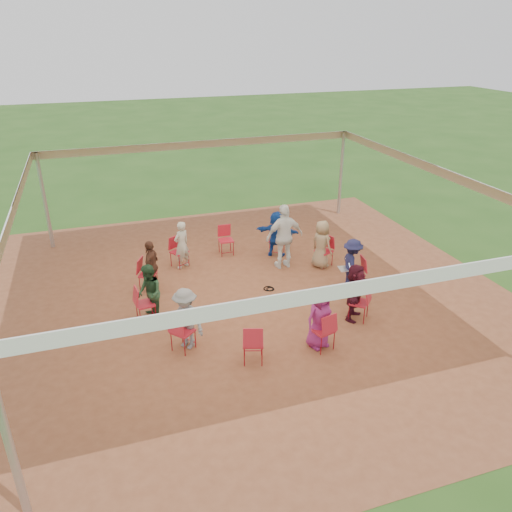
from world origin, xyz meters
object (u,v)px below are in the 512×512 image
object	(u,v)px
chair_9	(323,330)
person_seated_6	(186,319)
chair_4	(179,252)
chair_5	(148,274)
chair_7	(183,332)
person_seated_1	(322,244)
chair_8	(253,343)
chair_0	(356,273)
chair_3	(226,240)
person_seated_5	(149,293)
chair_6	(145,304)
person_seated_2	(276,234)
cable_coil	(269,289)
person_seated_0	(352,265)
person_seated_4	(151,266)
chair_2	(277,240)
person_seated_8	(355,292)
chair_1	(324,251)
person_seated_7	(320,318)
chair_10	(359,303)
standing_person	(284,237)
laptop	(346,266)
person_seated_3	(182,245)

from	to	relation	value
chair_9	person_seated_6	xyz separation A→B (m)	(-2.74, 0.97, 0.26)
chair_4	chair_5	distance (m)	1.55
chair_7	person_seated_1	size ratio (longest dim) A/B	0.64
chair_5	chair_8	xyz separation A→B (m)	(1.65, -3.82, 0.00)
chair_0	chair_3	xyz separation A→B (m)	(-2.66, 3.20, 0.00)
person_seated_5	person_seated_6	size ratio (longest dim) A/B	1.00
chair_6	chair_9	xyz separation A→B (m)	(3.45, -2.32, 0.00)
person_seated_2	cable_coil	world-z (taller)	person_seated_2
chair_7	person_seated_2	world-z (taller)	person_seated_2
chair_4	person_seated_0	bearing A→B (deg)	113.96
chair_0	person_seated_4	size ratio (longest dim) A/B	0.64
person_seated_6	chair_2	bearing A→B (deg)	98.37
person_seated_4	person_seated_8	bearing A→B (deg)	81.82
person_seated_1	person_seated_5	bearing A→B (deg)	81.82
chair_1	person_seated_1	bearing A→B (deg)	90.00
chair_0	chair_9	xyz separation A→B (m)	(-1.99, -2.21, 0.00)
person_seated_4	person_seated_7	distance (m)	4.79
chair_1	person_seated_7	xyz separation A→B (m)	(-1.84, -3.63, 0.26)
chair_2	chair_9	world-z (taller)	same
person_seated_1	cable_coil	size ratio (longest dim) A/B	4.22
chair_1	chair_5	bearing A→B (deg)	65.45
chair_8	chair_6	bearing A→B (deg)	147.27
chair_1	chair_10	size ratio (longest dim) A/B	1.00
chair_6	chair_10	size ratio (longest dim) A/B	1.00
chair_7	chair_10	world-z (taller)	same
person_seated_5	chair_7	bearing A→B (deg)	12.02
person_seated_0	person_seated_2	distance (m)	2.84
chair_0	chair_4	bearing A→B (deg)	65.45
chair_7	person_seated_5	size ratio (longest dim) A/B	0.64
chair_9	person_seated_4	size ratio (longest dim) A/B	0.64
chair_4	person_seated_4	size ratio (longest dim) A/B	0.64
person_seated_6	standing_person	bearing A→B (deg)	91.91
chair_2	chair_1	bearing A→B (deg)	163.64
person_seated_2	chair_1	bearing A→B (deg)	167.98
chair_2	chair_9	bearing A→B (deg)	114.55
person_seated_4	person_seated_7	size ratio (longest dim) A/B	1.00
chair_1	cable_coil	distance (m)	2.22
chair_10	person_seated_4	xyz separation A→B (m)	(-4.41, 2.99, 0.26)
cable_coil	chair_6	bearing A→B (deg)	-170.67
person_seated_8	chair_8	bearing A→B (deg)	149.26
person_seated_0	cable_coil	xyz separation A→B (m)	(-2.06, 0.63, -0.69)
chair_5	person_seated_0	bearing A→B (deg)	98.00
chair_0	laptop	world-z (taller)	chair_0
chair_1	person_seated_3	world-z (taller)	person_seated_3
chair_3	person_seated_8	bearing A→B (deg)	113.96
person_seated_2	cable_coil	xyz separation A→B (m)	(-0.93, -1.98, -0.69)
laptop	person_seated_7	bearing A→B (deg)	150.02
chair_9	person_seated_6	size ratio (longest dim) A/B	0.64
chair_3	chair_4	xyz separation A→B (m)	(-1.50, -0.41, 0.00)
person_seated_1	person_seated_6	world-z (taller)	same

